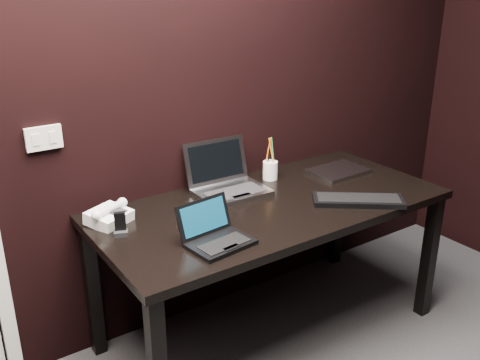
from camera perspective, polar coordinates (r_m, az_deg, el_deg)
wall_back at (r=2.58m, az=-7.26°, el=10.59°), size 4.00×0.00×4.00m
wall_switch at (r=2.40m, az=-20.20°, el=4.22°), size 0.15×0.02×0.10m
desk at (r=2.60m, az=3.38°, el=-3.95°), size 1.70×0.80×0.74m
netbook at (r=2.18m, az=-2.58°, el=-5.96°), size 0.28×0.25×0.16m
silver_laptop at (r=2.67m, az=-1.34°, el=-0.36°), size 0.36×0.32×0.24m
ext_keyboard at (r=2.62m, az=12.50°, el=-2.10°), size 0.43×0.38×0.03m
closed_laptop at (r=2.99m, az=10.45°, el=0.95°), size 0.31×0.23×0.02m
desk_phone at (r=2.41m, az=-13.78°, el=-3.68°), size 0.22×0.21×0.10m
mobile_phone at (r=2.30m, az=-12.63°, el=-4.86°), size 0.07×0.06×0.10m
pen_cup at (r=2.84m, az=3.24°, el=1.13°), size 0.10×0.10×0.23m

